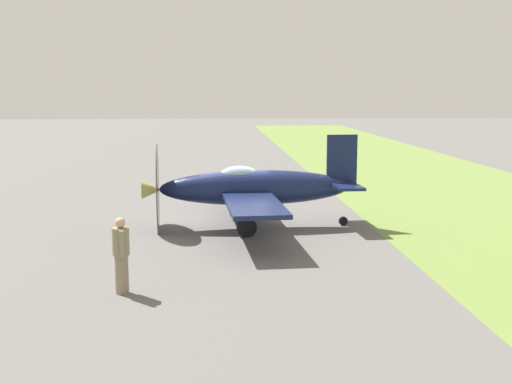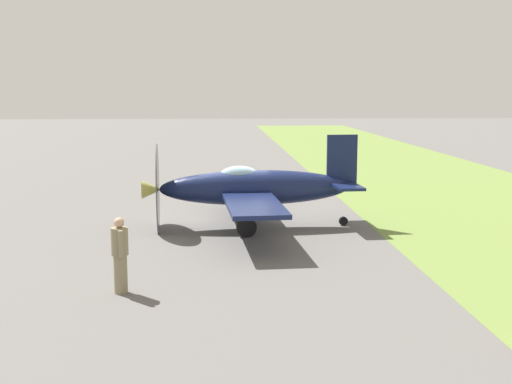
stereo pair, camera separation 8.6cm
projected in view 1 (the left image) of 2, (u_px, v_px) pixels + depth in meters
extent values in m
plane|color=#605E5B|center=(233.00, 222.00, 22.65)|extent=(160.00, 160.00, 0.00)
ellipsoid|color=#141E47|center=(256.00, 188.00, 21.47)|extent=(1.52, 6.35, 1.15)
cube|color=#141E47|center=(245.00, 192.00, 21.45)|extent=(8.96, 2.10, 0.13)
cube|color=#141E47|center=(342.00, 161.00, 21.70)|extent=(0.15, 1.02, 1.76)
cube|color=#141E47|center=(341.00, 183.00, 21.81)|extent=(3.01, 1.01, 0.09)
cone|color=#B7B24C|center=(152.00, 190.00, 21.05)|extent=(0.63, 0.68, 0.59)
cylinder|color=#4C4C51|center=(158.00, 189.00, 21.07)|extent=(2.96, 0.21, 2.96)
ellipsoid|color=#8CB2C6|center=(239.00, 176.00, 21.34)|extent=(0.72, 1.33, 0.65)
cylinder|color=black|center=(247.00, 227.00, 20.26)|extent=(0.24, 0.64, 0.63)
cylinder|color=black|center=(247.00, 213.00, 20.19)|extent=(0.11, 0.11, 0.89)
cylinder|color=black|center=(238.00, 211.00, 22.89)|extent=(0.24, 0.64, 0.63)
cylinder|color=black|center=(238.00, 199.00, 22.82)|extent=(0.11, 0.11, 0.89)
cylinder|color=black|center=(343.00, 221.00, 22.03)|extent=(0.13, 0.30, 0.30)
cylinder|color=#847A5B|center=(122.00, 274.00, 14.66)|extent=(0.30, 0.30, 0.88)
cylinder|color=#847A5B|center=(121.00, 241.00, 14.54)|extent=(0.38, 0.38, 0.62)
sphere|color=tan|center=(120.00, 223.00, 14.47)|extent=(0.23, 0.23, 0.23)
cylinder|color=#847A5B|center=(122.00, 244.00, 14.30)|extent=(0.11, 0.11, 0.59)
cylinder|color=#847A5B|center=(120.00, 239.00, 14.79)|extent=(0.11, 0.11, 0.59)
cone|color=orange|center=(335.00, 188.00, 29.01)|extent=(0.36, 0.36, 0.44)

